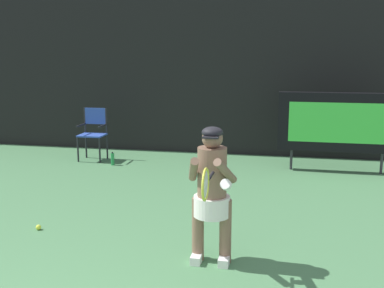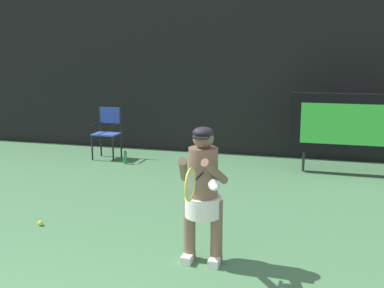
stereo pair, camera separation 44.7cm
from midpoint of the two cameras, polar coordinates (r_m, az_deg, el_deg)
name	(u,v)px [view 2 (the right image)]	position (r m, az deg, el deg)	size (l,w,h in m)	color
backdrop_screen	(216,72)	(10.48, 4.13, 8.71)	(18.00, 0.12, 3.66)	black
scoreboard	(352,124)	(9.15, 20.07, 2.28)	(2.20, 0.21, 1.50)	black
umpire_chair	(108,130)	(10.12, -8.93, 1.73)	(0.52, 0.44, 1.08)	black
water_bottle	(125,158)	(9.64, -6.78, -1.69)	(0.07, 0.07, 0.27)	#258D46
tennis_player	(203,190)	(5.00, 3.90, -5.59)	(0.53, 0.61, 1.48)	white
tennis_racket	(191,184)	(4.36, 2.81, -4.87)	(0.03, 0.60, 0.31)	black
tennis_ball_loose	(40,223)	(6.50, -15.98, -9.22)	(0.07, 0.07, 0.07)	#CCDB3D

